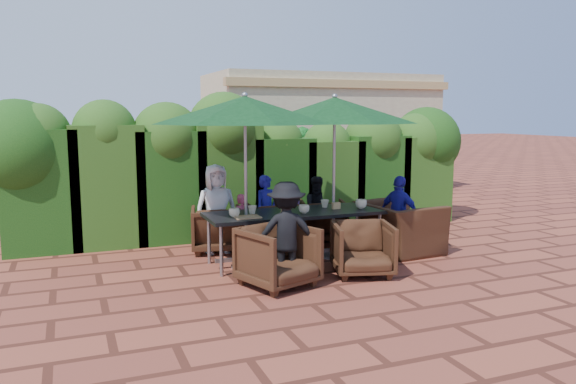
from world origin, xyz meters
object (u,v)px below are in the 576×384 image
object	(u,v)px
chair_far_right	(323,219)
chair_end_right	(400,219)
chair_far_left	(216,227)
chair_near_right	(363,246)
umbrella_right	(335,111)
dining_table	(295,216)
umbrella_left	(245,110)
chair_near_left	(278,253)
chair_far_mid	(273,223)

from	to	relation	value
chair_far_right	chair_end_right	xyz separation A→B (m)	(0.81, -1.10, 0.13)
chair_far_left	chair_near_right	size ratio (longest dim) A/B	1.00
chair_far_left	umbrella_right	bearing A→B (deg)	161.48
chair_far_right	dining_table	bearing A→B (deg)	64.74
chair_near_right	chair_end_right	size ratio (longest dim) A/B	0.67
chair_end_right	umbrella_left	bearing A→B (deg)	84.69
chair_far_right	chair_near_left	bearing A→B (deg)	69.13
chair_end_right	chair_near_right	bearing A→B (deg)	123.52
umbrella_left	umbrella_right	distance (m)	1.41
chair_far_left	umbrella_left	bearing A→B (deg)	112.05
umbrella_left	dining_table	bearing A→B (deg)	2.06
chair_far_mid	chair_end_right	xyz separation A→B (m)	(1.79, -0.93, 0.10)
chair_far_mid	chair_far_right	size ratio (longest dim) A/B	1.07
chair_far_left	chair_near_left	bearing A→B (deg)	110.72
chair_far_mid	chair_near_left	world-z (taller)	chair_near_left
dining_table	chair_end_right	distance (m)	1.76
chair_near_left	chair_near_right	bearing A→B (deg)	-16.84
umbrella_right	chair_far_right	distance (m)	2.10
chair_far_right	umbrella_left	bearing A→B (deg)	48.94
chair_near_left	chair_end_right	distance (m)	2.60
chair_far_left	chair_far_mid	bearing A→B (deg)	-176.45
dining_table	umbrella_right	distance (m)	1.67
dining_table	chair_far_left	world-z (taller)	chair_far_left
dining_table	chair_far_mid	bearing A→B (deg)	92.19
umbrella_left	chair_end_right	bearing A→B (deg)	-0.45
dining_table	chair_far_right	bearing A→B (deg)	48.03
dining_table	chair_far_mid	size ratio (longest dim) A/B	3.17
chair_near_right	chair_far_mid	bearing A→B (deg)	124.79
umbrella_right	chair_far_right	xyz separation A→B (m)	(0.30, 0.99, -1.83)
dining_table	chair_far_right	world-z (taller)	chair_far_right
umbrella_right	chair_far_right	size ratio (longest dim) A/B	3.19
chair_near_left	chair_near_right	xyz separation A→B (m)	(1.24, 0.06, -0.03)
umbrella_left	chair_far_mid	distance (m)	2.14
umbrella_right	chair_far_mid	bearing A→B (deg)	129.65
chair_far_mid	chair_far_right	xyz separation A→B (m)	(0.98, 0.17, -0.03)
dining_table	chair_near_left	distance (m)	1.25
umbrella_left	chair_near_left	xyz separation A→B (m)	(0.11, -1.00, -1.79)
chair_far_right	chair_near_right	size ratio (longest dim) A/B	0.98
chair_near_left	chair_end_right	xyz separation A→B (m)	(2.41, 0.98, 0.09)
chair_end_right	chair_far_mid	bearing A→B (deg)	57.72
dining_table	umbrella_left	xyz separation A→B (m)	(-0.77, -0.03, 1.54)
chair_far_right	chair_end_right	distance (m)	1.37
dining_table	chair_near_left	world-z (taller)	chair_near_left
chair_far_mid	chair_far_right	bearing A→B (deg)	-165.08
umbrella_right	chair_near_right	xyz separation A→B (m)	(-0.06, -1.03, -1.82)
chair_near_left	dining_table	bearing A→B (deg)	38.05
umbrella_right	chair_near_left	size ratio (longest dim) A/B	2.90
chair_far_right	chair_near_left	distance (m)	2.63
umbrella_right	chair_far_mid	world-z (taller)	umbrella_right
chair_far_mid	chair_end_right	size ratio (longest dim) A/B	0.70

